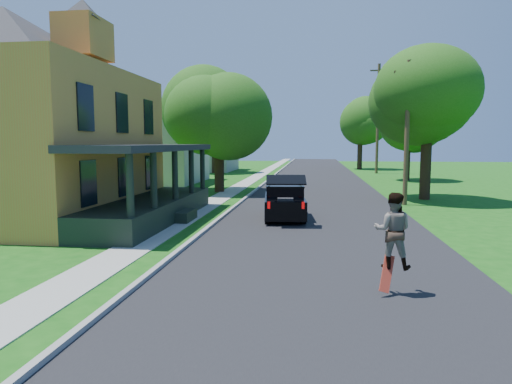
# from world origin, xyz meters

# --- Properties ---
(ground) EXTENTS (140.00, 140.00, 0.00)m
(ground) POSITION_xyz_m (0.00, 0.00, 0.00)
(ground) COLOR #114D0F
(ground) RESTS_ON ground
(street) EXTENTS (8.00, 120.00, 0.02)m
(street) POSITION_xyz_m (0.00, 20.00, 0.00)
(street) COLOR black
(street) RESTS_ON ground
(curb) EXTENTS (0.15, 120.00, 0.12)m
(curb) POSITION_xyz_m (-4.05, 20.00, 0.00)
(curb) COLOR gray
(curb) RESTS_ON ground
(sidewalk) EXTENTS (1.30, 120.00, 0.03)m
(sidewalk) POSITION_xyz_m (-5.60, 20.00, 0.00)
(sidewalk) COLOR #9F9E96
(sidewalk) RESTS_ON ground
(front_walk) EXTENTS (6.50, 1.20, 0.03)m
(front_walk) POSITION_xyz_m (-9.50, 6.00, 0.00)
(front_walk) COLOR #9F9E96
(front_walk) RESTS_ON ground
(main_house) EXTENTS (15.56, 15.56, 10.10)m
(main_house) POSITION_xyz_m (-12.80, 5.99, 4.92)
(main_house) COLOR #C38639
(main_house) RESTS_ON ground
(neighbor_house_mid) EXTENTS (12.78, 12.78, 8.30)m
(neighbor_house_mid) POSITION_xyz_m (-13.50, 24.00, 4.19)
(neighbor_house_mid) COLOR #A19A8E
(neighbor_house_mid) RESTS_ON ground
(neighbor_house_far) EXTENTS (12.78, 12.78, 8.30)m
(neighbor_house_far) POSITION_xyz_m (-13.50, 40.00, 4.19)
(neighbor_house_far) COLOR #A19A8E
(neighbor_house_far) RESTS_ON ground
(black_suv) EXTENTS (1.99, 4.36, 1.97)m
(black_suv) POSITION_xyz_m (-1.40, 7.12, 0.75)
(black_suv) COLOR black
(black_suv) RESTS_ON ground
(skateboarder) EXTENTS (0.88, 0.74, 1.61)m
(skateboarder) POSITION_xyz_m (1.49, -2.23, 1.36)
(skateboarder) COLOR black
(skateboarder) RESTS_ON ground
(skateboard) EXTENTS (0.36, 0.38, 0.77)m
(skateboard) POSITION_xyz_m (1.37, -2.42, 0.46)
(skateboard) COLOR #9F200D
(skateboard) RESTS_ON ground
(tree_left_mid) EXTENTS (7.06, 6.65, 8.46)m
(tree_left_mid) POSITION_xyz_m (-6.38, 17.24, 5.53)
(tree_left_mid) COLOR black
(tree_left_mid) RESTS_ON ground
(tree_left_far) EXTENTS (7.38, 7.10, 9.52)m
(tree_left_far) POSITION_xyz_m (-10.92, 36.20, 6.36)
(tree_left_far) COLOR black
(tree_left_far) RESTS_ON ground
(tree_right_near) EXTENTS (6.96, 6.64, 8.74)m
(tree_right_near) POSITION_xyz_m (6.03, 14.87, 5.77)
(tree_right_near) COLOR black
(tree_right_near) RESTS_ON ground
(tree_right_mid) EXTENTS (5.21, 5.03, 7.82)m
(tree_right_mid) POSITION_xyz_m (7.70, 28.65, 5.12)
(tree_right_mid) COLOR black
(tree_right_mid) RESTS_ON ground
(tree_right_far) EXTENTS (6.52, 6.26, 8.86)m
(tree_right_far) POSITION_xyz_m (5.27, 44.99, 5.70)
(tree_right_far) COLOR black
(tree_right_far) RESTS_ON ground
(utility_pole_near) EXTENTS (1.44, 0.49, 7.34)m
(utility_pole_near) POSITION_xyz_m (4.50, 12.24, 3.80)
(utility_pole_near) COLOR #493421
(utility_pole_near) RESTS_ON ground
(utility_pole_far) EXTENTS (1.83, 0.30, 11.34)m
(utility_pole_far) POSITION_xyz_m (6.34, 37.35, 5.83)
(utility_pole_far) COLOR #493421
(utility_pole_far) RESTS_ON ground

